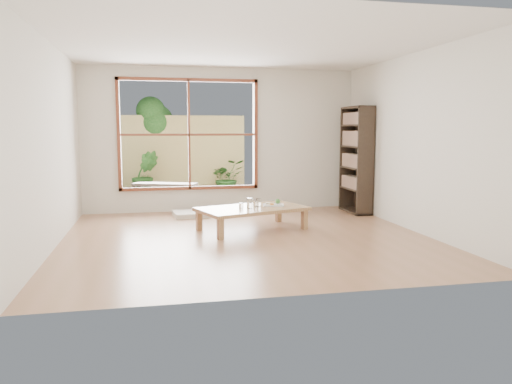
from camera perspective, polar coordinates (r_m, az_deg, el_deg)
ground at (r=6.97m, az=-1.06°, el=-5.21°), size 5.00×5.00×0.00m
low_table at (r=7.44m, az=-0.46°, el=-2.07°), size 1.76×1.32×0.34m
floor_cushion at (r=8.71m, az=-7.50°, el=-2.49°), size 0.63×0.63×0.08m
bookshelf at (r=9.15m, az=11.39°, el=3.61°), size 0.30×0.85×1.90m
glass_tall at (r=7.33m, az=-0.74°, el=-1.29°), size 0.08×0.08×0.15m
glass_mid at (r=7.53m, az=0.28°, el=-1.20°), size 0.08×0.08×0.11m
glass_short at (r=7.51m, az=-0.05°, el=-1.29°), size 0.08×0.08×0.10m
glass_small at (r=7.34m, az=-1.70°, el=-1.56°), size 0.06×0.06×0.08m
food_tray at (r=7.60m, az=2.09°, el=-1.39°), size 0.35×0.28×0.10m
deck at (r=10.38m, az=-7.99°, el=-1.17°), size 2.80×2.00×0.05m
garden_bench at (r=10.16m, az=-10.37°, el=0.68°), size 1.31×0.80×0.40m
bamboo_fence at (r=11.29m, az=-8.41°, el=4.08°), size 2.80×0.06×1.80m
shrub_right at (r=11.09m, az=-3.32°, el=1.65°), size 0.84×0.77×0.81m
shrub_left at (r=10.85m, az=-12.55°, el=1.94°), size 0.60×0.50×1.02m
garden_tree at (r=11.55m, az=-11.95°, el=7.67°), size 1.04×0.85×2.22m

